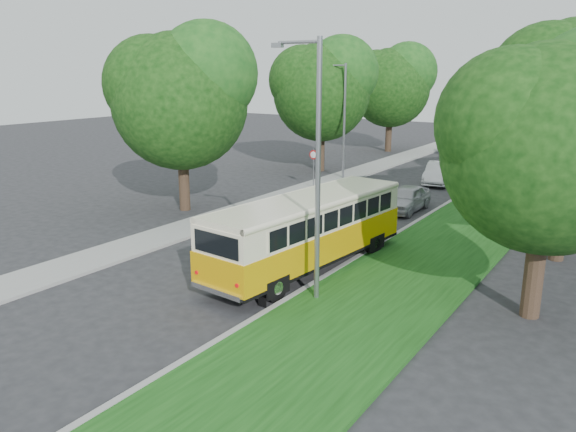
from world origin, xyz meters
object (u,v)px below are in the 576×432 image
Objects in this scene: lamppost_far at (343,117)px; car_white at (439,173)px; lamppost_near at (315,164)px; car_grey at (471,161)px; car_blue at (479,169)px; car_silver at (406,198)px; vintage_bus at (308,233)px.

car_white is at bearing 19.17° from lamppost_far.
lamppost_near reaches higher than car_grey.
car_white is 0.75× the size of car_grey.
car_blue is (-1.21, 23.30, -3.63)m from lamppost_near.
lamppost_far reaches higher than car_silver.
lamppost_near is at bearing -63.35° from car_grey.
vintage_bus is 23.94m from car_grey.
car_silver is 0.94× the size of car_white.
vintage_bus is (-1.67, 2.35, -3.00)m from lamppost_near.
car_white is at bearing 97.19° from car_silver.
vintage_bus is 1.82× the size of car_blue.
car_grey is (6.34, 7.76, -3.34)m from lamppost_far.
car_grey is at bearing 119.22° from car_blue.
lamppost_far is 9.70m from car_silver.
car_grey is at bearing 95.58° from lamppost_near.
vintage_bus is at bearing -88.17° from car_silver.
car_grey reaches higher than car_blue.
vintage_bus is 20.97m from car_blue.
car_blue is at bearing -44.30° from car_grey.
vintage_bus is 10.30m from car_silver.
vintage_bus reaches higher than car_white.
lamppost_far is 1.81× the size of car_white.
lamppost_far reaches higher than car_grey.
lamppost_near is 13.30m from car_silver.
car_grey is at bearing 92.31° from car_silver.
lamppost_far is 1.94× the size of car_silver.
car_silver is at bearing -66.57° from car_grey.
vintage_bus is at bearing 125.35° from lamppost_near.
lamppost_far is at bearing 115.71° from lamppost_near.
lamppost_far is 17.91m from vintage_bus.
vintage_bus reaches higher than car_blue.
lamppost_far reaches higher than car_blue.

